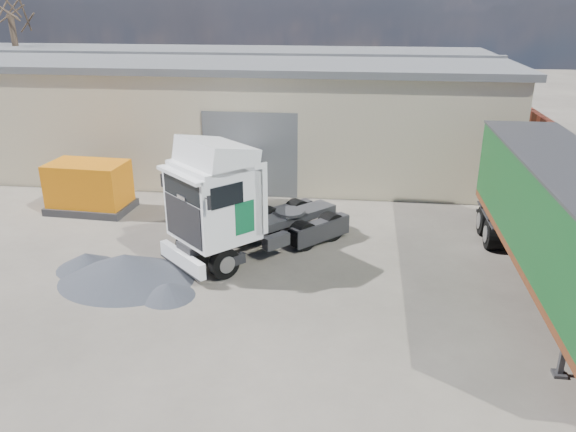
# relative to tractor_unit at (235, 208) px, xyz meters

# --- Properties ---
(ground) EXTENTS (120.00, 120.00, 0.00)m
(ground) POSITION_rel_tractor_unit_xyz_m (1.35, -3.85, -1.72)
(ground) COLOR #2C2923
(ground) RESTS_ON ground
(warehouse) EXTENTS (30.60, 12.60, 5.42)m
(warehouse) POSITION_rel_tractor_unit_xyz_m (-4.64, 12.15, 0.94)
(warehouse) COLOR #B5A58B
(warehouse) RESTS_ON ground
(tractor_unit) EXTENTS (5.78, 5.94, 4.10)m
(tractor_unit) POSITION_rel_tractor_unit_xyz_m (0.00, 0.00, 0.00)
(tractor_unit) COLOR black
(tractor_unit) RESTS_ON ground
(box_trailer) EXTENTS (2.60, 11.65, 3.87)m
(box_trailer) POSITION_rel_tractor_unit_xyz_m (9.42, -1.46, 0.63)
(box_trailer) COLOR #2D2D30
(box_trailer) RESTS_ON ground
(panel_van) EXTENTS (2.73, 5.19, 2.02)m
(panel_van) POSITION_rel_tractor_unit_xyz_m (-0.78, 3.04, -0.68)
(panel_van) COLOR black
(panel_van) RESTS_ON ground
(orange_skip) EXTENTS (3.26, 2.15, 1.97)m
(orange_skip) POSITION_rel_tractor_unit_xyz_m (-6.65, 3.56, -0.86)
(orange_skip) COLOR #2D2D30
(orange_skip) RESTS_ON ground
(gravel_heap) EXTENTS (4.89, 4.23, 0.85)m
(gravel_heap) POSITION_rel_tractor_unit_xyz_m (-3.01, -1.99, -1.33)
(gravel_heap) COLOR #21232C
(gravel_heap) RESTS_ON ground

